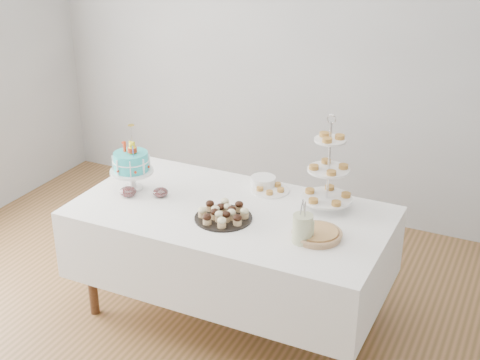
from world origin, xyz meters
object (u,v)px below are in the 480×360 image
at_px(table, 231,242).
at_px(tiered_stand, 328,170).
at_px(pastry_plate, 271,189).
at_px(jam_bowl_a, 128,192).
at_px(birthday_cake, 132,172).
at_px(cupcake_tray, 223,213).
at_px(utensil_pitcher, 303,228).
at_px(plate_stack, 263,182).
at_px(jam_bowl_b, 161,192).
at_px(pie, 317,234).

bearing_deg(table, tiered_stand, 28.44).
distance_m(pastry_plate, jam_bowl_a, 0.91).
height_order(birthday_cake, cupcake_tray, birthday_cake).
distance_m(table, utensil_pitcher, 0.64).
relative_size(table, jam_bowl_a, 18.06).
xyz_separation_m(cupcake_tray, plate_stack, (0.02, 0.52, -0.01)).
distance_m(cupcake_tray, jam_bowl_b, 0.51).
bearing_deg(jam_bowl_a, tiered_stand, 17.98).
bearing_deg(utensil_pitcher, pastry_plate, 121.89).
bearing_deg(plate_stack, pastry_plate, -33.86).
relative_size(birthday_cake, pastry_plate, 1.79).
bearing_deg(birthday_cake, cupcake_tray, 3.76).
relative_size(pastry_plate, jam_bowl_b, 2.46).
bearing_deg(cupcake_tray, tiered_stand, 38.65).
relative_size(birthday_cake, tiered_stand, 0.71).
xyz_separation_m(pie, plate_stack, (-0.55, 0.50, 0.01)).
height_order(pie, pastry_plate, pie).
distance_m(plate_stack, jam_bowl_a, 0.87).
xyz_separation_m(birthday_cake, cupcake_tray, (0.72, -0.12, -0.08)).
height_order(pie, plate_stack, plate_stack).
height_order(jam_bowl_a, jam_bowl_b, jam_bowl_a).
bearing_deg(cupcake_tray, plate_stack, 87.30).
bearing_deg(pie, utensil_pitcher, -126.85).
distance_m(plate_stack, utensil_pitcher, 0.76).
distance_m(table, pie, 0.65).
height_order(jam_bowl_a, utensil_pitcher, utensil_pitcher).
xyz_separation_m(tiered_stand, plate_stack, (-0.48, 0.12, -0.22)).
bearing_deg(table, jam_bowl_a, -170.97).
height_order(tiered_stand, utensil_pitcher, tiered_stand).
xyz_separation_m(table, tiered_stand, (0.51, 0.28, 0.48)).
bearing_deg(birthday_cake, pastry_plate, 36.39).
bearing_deg(pie, birthday_cake, 175.68).
bearing_deg(cupcake_tray, table, 95.70).
distance_m(cupcake_tray, plate_stack, 0.52).
height_order(birthday_cake, jam_bowl_a, birthday_cake).
bearing_deg(pastry_plate, jam_bowl_a, -149.87).
distance_m(birthday_cake, cupcake_tray, 0.74).
bearing_deg(jam_bowl_a, cupcake_tray, -1.32).
height_order(cupcake_tray, utensil_pitcher, utensil_pitcher).
bearing_deg(tiered_stand, jam_bowl_b, -163.32).
distance_m(cupcake_tray, pastry_plate, 0.48).
relative_size(birthday_cake, jam_bowl_b, 4.39).
distance_m(tiered_stand, pastry_plate, 0.47).
distance_m(tiered_stand, utensil_pitcher, 0.49).
xyz_separation_m(pie, jam_bowl_a, (-1.27, -0.01, 0.00)).
bearing_deg(jam_bowl_a, pastry_plate, 30.13).
height_order(table, utensil_pitcher, utensil_pitcher).
bearing_deg(birthday_cake, utensil_pitcher, 5.14).
height_order(tiered_stand, pastry_plate, tiered_stand).
relative_size(plate_stack, jam_bowl_a, 1.56).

